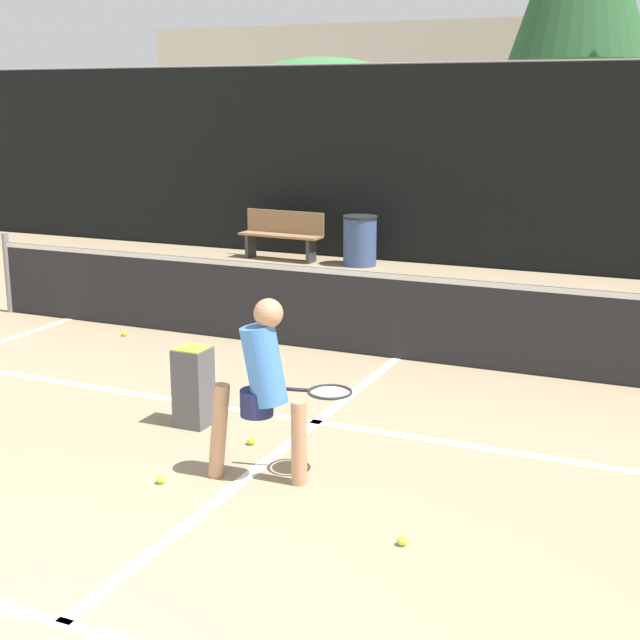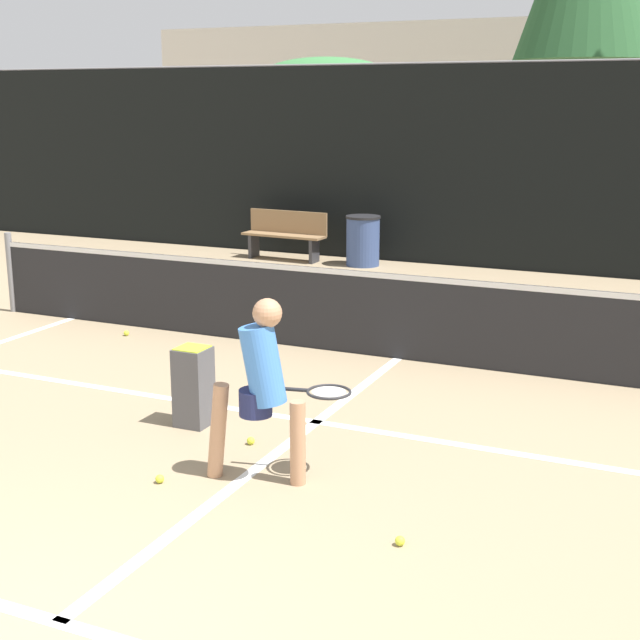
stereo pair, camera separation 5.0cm
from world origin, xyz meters
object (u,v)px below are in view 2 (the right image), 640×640
at_px(ball_hopper, 193,384).
at_px(parked_car, 449,208).
at_px(player_practicing, 263,382).
at_px(courtside_bench, 285,233).
at_px(trash_bin, 363,241).

distance_m(ball_hopper, parked_car, 11.34).
xyz_separation_m(player_practicing, courtside_bench, (-4.08, 8.59, -0.31)).
xyz_separation_m(courtside_bench, parked_car, (1.99, 3.49, 0.18)).
xyz_separation_m(ball_hopper, courtside_bench, (-2.97, 7.80, 0.09)).
distance_m(player_practicing, courtside_bench, 9.52).
distance_m(ball_hopper, courtside_bench, 8.35).
height_order(ball_hopper, courtside_bench, courtside_bench).
height_order(player_practicing, courtside_bench, player_practicing).
xyz_separation_m(player_practicing, trash_bin, (-2.60, 8.59, -0.35)).
bearing_deg(player_practicing, trash_bin, 95.17).
bearing_deg(ball_hopper, player_practicing, -35.45).
distance_m(trash_bin, parked_car, 3.53).
distance_m(courtside_bench, trash_bin, 1.48).
bearing_deg(parked_car, player_practicing, -80.17).
distance_m(courtside_bench, parked_car, 4.02).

